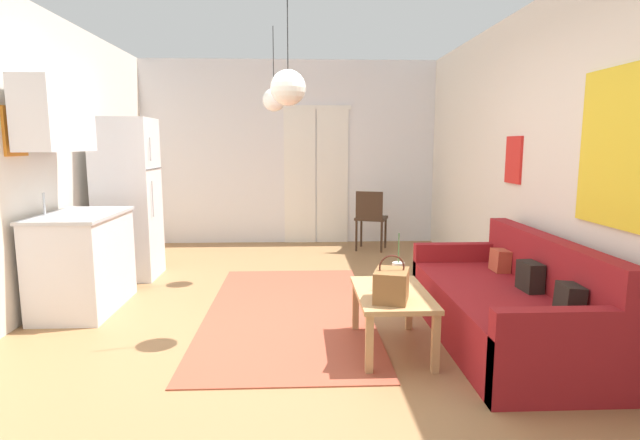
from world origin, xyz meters
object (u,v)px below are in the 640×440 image
object	(u,v)px
couch	(510,309)
pendant_lamp_far	(274,100)
refrigerator	(128,199)
pendant_lamp_near	(288,88)
handbag	(391,285)
coffee_table	(392,300)
accent_chair	(371,216)
bamboo_vase	(398,275)

from	to	relation	value
couch	pendant_lamp_far	world-z (taller)	pendant_lamp_far
refrigerator	pendant_lamp_near	xyz separation A→B (m)	(1.84, -1.76, 1.03)
handbag	pendant_lamp_far	world-z (taller)	pendant_lamp_far
handbag	refrigerator	world-z (taller)	refrigerator
pendant_lamp_far	pendant_lamp_near	bearing A→B (deg)	-83.60
handbag	refrigerator	xyz separation A→B (m)	(-2.54, 2.36, 0.35)
coffee_table	accent_chair	xyz separation A→B (m)	(0.34, 3.46, 0.12)
bamboo_vase	accent_chair	size ratio (longest dim) A/B	0.49
couch	pendant_lamp_far	xyz separation A→B (m)	(-1.86, 1.96, 1.71)
refrigerator	accent_chair	bearing A→B (deg)	24.10
couch	accent_chair	xyz separation A→B (m)	(-0.58, 3.37, 0.23)
handbag	coffee_table	bearing A→B (deg)	77.36
bamboo_vase	pendant_lamp_near	bearing A→B (deg)	159.39
accent_chair	pendant_lamp_far	world-z (taller)	pendant_lamp_far
coffee_table	pendant_lamp_far	distance (m)	2.76
refrigerator	pendant_lamp_near	distance (m)	2.75
handbag	pendant_lamp_far	bearing A→B (deg)	111.55
bamboo_vase	refrigerator	size ratio (longest dim) A/B	0.23
coffee_table	handbag	distance (m)	0.27
bamboo_vase	pendant_lamp_near	size ratio (longest dim) A/B	0.44
coffee_table	handbag	xyz separation A→B (m)	(-0.05, -0.21, 0.17)
couch	refrigerator	world-z (taller)	refrigerator
handbag	refrigerator	bearing A→B (deg)	137.21
accent_chair	couch	bearing A→B (deg)	118.83
couch	bamboo_vase	distance (m)	0.91
coffee_table	pendant_lamp_near	xyz separation A→B (m)	(-0.75, 0.39, 1.55)
couch	refrigerator	distance (m)	4.12
couch	refrigerator	size ratio (longest dim) A/B	1.11
handbag	refrigerator	distance (m)	3.48
couch	bamboo_vase	bearing A→B (deg)	-179.68
pendant_lamp_far	refrigerator	bearing A→B (deg)	176.55
bamboo_vase	pendant_lamp_far	world-z (taller)	pendant_lamp_far
bamboo_vase	pendant_lamp_near	xyz separation A→B (m)	(-0.81, 0.30, 1.39)
refrigerator	pendant_lamp_near	size ratio (longest dim) A/B	1.87
handbag	pendant_lamp_near	bearing A→B (deg)	139.81
pendant_lamp_near	accent_chair	bearing A→B (deg)	70.43
couch	pendant_lamp_far	distance (m)	3.20
bamboo_vase	handbag	world-z (taller)	bamboo_vase
bamboo_vase	handbag	size ratio (longest dim) A/B	1.27
coffee_table	bamboo_vase	bearing A→B (deg)	54.99
pendant_lamp_near	pendant_lamp_far	bearing A→B (deg)	96.40
refrigerator	accent_chair	world-z (taller)	refrigerator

